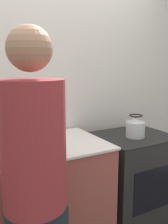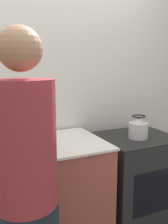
# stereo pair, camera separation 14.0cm
# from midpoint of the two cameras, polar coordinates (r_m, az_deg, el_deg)

# --- Properties ---
(wall_back) EXTENTS (8.00, 0.05, 2.60)m
(wall_back) POSITION_cam_midpoint_polar(r_m,az_deg,el_deg) (2.37, -10.41, 4.61)
(wall_back) COLOR silver
(wall_back) RESTS_ON ground_plane
(counter) EXTENTS (1.36, 0.71, 0.93)m
(counter) POSITION_cam_midpoint_polar(r_m,az_deg,el_deg) (2.15, -15.95, -19.85)
(counter) COLOR #9E4C42
(counter) RESTS_ON ground_plane
(oven) EXTENTS (0.69, 0.62, 0.89)m
(oven) POSITION_cam_midpoint_polar(r_m,az_deg,el_deg) (2.55, 9.32, -14.92)
(oven) COLOR black
(oven) RESTS_ON ground_plane
(person) EXTENTS (0.38, 0.62, 1.73)m
(person) POSITION_cam_midpoint_polar(r_m,az_deg,el_deg) (1.40, -14.29, -14.94)
(person) COLOR #1F2B31
(person) RESTS_ON ground_plane
(cutting_board) EXTENTS (0.37, 0.22, 0.02)m
(cutting_board) POSITION_cam_midpoint_polar(r_m,az_deg,el_deg) (1.77, -17.21, -9.88)
(cutting_board) COLOR #A87A4C
(cutting_board) RESTS_ON counter
(knife) EXTENTS (0.20, 0.11, 0.01)m
(knife) POSITION_cam_midpoint_polar(r_m,az_deg,el_deg) (1.76, -15.93, -9.49)
(knife) COLOR silver
(knife) RESTS_ON cutting_board
(kettle) EXTENTS (0.17, 0.17, 0.21)m
(kettle) POSITION_cam_midpoint_polar(r_m,az_deg,el_deg) (2.31, 9.98, -3.57)
(kettle) COLOR silver
(kettle) RESTS_ON oven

